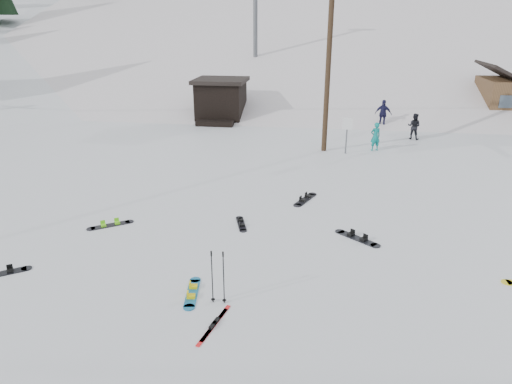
# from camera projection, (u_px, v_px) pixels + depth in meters

# --- Properties ---
(ground) EXTENTS (200.00, 200.00, 0.00)m
(ground) POSITION_uv_depth(u_px,v_px,m) (236.00, 299.00, 11.13)
(ground) COLOR silver
(ground) RESTS_ON ground
(ski_slope) EXTENTS (60.00, 85.24, 65.97)m
(ski_slope) POSITION_uv_depth(u_px,v_px,m) (308.00, 155.00, 66.27)
(ski_slope) COLOR silver
(ski_slope) RESTS_ON ground
(ridge_left) EXTENTS (47.54, 95.03, 58.38)m
(ridge_left) POSITION_uv_depth(u_px,v_px,m) (50.00, 152.00, 64.37)
(ridge_left) COLOR silver
(ridge_left) RESTS_ON ground
(treeline_left) EXTENTS (20.00, 64.00, 10.00)m
(treeline_left) POSITION_uv_depth(u_px,v_px,m) (12.00, 79.00, 52.81)
(treeline_left) COLOR black
(treeline_left) RESTS_ON ground
(treeline_crest) EXTENTS (50.00, 6.00, 10.00)m
(treeline_crest) POSITION_uv_depth(u_px,v_px,m) (317.00, 54.00, 90.73)
(treeline_crest) COLOR black
(treeline_crest) RESTS_ON ski_slope
(utility_pole) EXTENTS (2.00, 0.26, 9.00)m
(utility_pole) POSITION_uv_depth(u_px,v_px,m) (329.00, 57.00, 22.16)
(utility_pole) COLOR #3A2819
(utility_pole) RESTS_ON ground
(trail_sign) EXTENTS (0.50, 0.09, 1.85)m
(trail_sign) POSITION_uv_depth(u_px,v_px,m) (347.00, 129.00, 22.82)
(trail_sign) COLOR #595B60
(trail_sign) RESTS_ON ground
(lift_hut) EXTENTS (3.40, 4.10, 2.75)m
(lift_hut) POSITION_uv_depth(u_px,v_px,m) (221.00, 100.00, 30.72)
(lift_hut) COLOR black
(lift_hut) RESTS_ON ground
(lift_tower_near) EXTENTS (2.20, 0.36, 8.00)m
(lift_tower_near) POSITION_uv_depth(u_px,v_px,m) (255.00, 1.00, 36.67)
(lift_tower_near) COLOR #595B60
(lift_tower_near) RESTS_ON ski_slope
(hero_snowboard) EXTENTS (0.46, 1.48, 0.10)m
(hero_snowboard) POSITION_uv_depth(u_px,v_px,m) (192.00, 292.00, 11.34)
(hero_snowboard) COLOR #186FA2
(hero_snowboard) RESTS_ON ground
(hero_skis) EXTENTS (0.44, 1.54, 0.08)m
(hero_skis) POSITION_uv_depth(u_px,v_px,m) (214.00, 324.00, 10.16)
(hero_skis) COLOR red
(hero_skis) RESTS_ON ground
(ski_poles) EXTENTS (0.38, 0.10, 1.38)m
(ski_poles) POSITION_uv_depth(u_px,v_px,m) (218.00, 277.00, 10.75)
(ski_poles) COLOR black
(ski_poles) RESTS_ON ground
(board_scatter_a) EXTENTS (1.29, 1.00, 0.11)m
(board_scatter_a) POSITION_uv_depth(u_px,v_px,m) (1.00, 273.00, 12.20)
(board_scatter_a) COLOR black
(board_scatter_a) RESTS_ON ground
(board_scatter_b) EXTENTS (0.55, 1.25, 0.09)m
(board_scatter_b) POSITION_uv_depth(u_px,v_px,m) (241.00, 224.00, 15.19)
(board_scatter_b) COLOR black
(board_scatter_b) RESTS_ON ground
(board_scatter_c) EXTENTS (1.30, 1.00, 0.11)m
(board_scatter_c) POSITION_uv_depth(u_px,v_px,m) (110.00, 225.00, 15.10)
(board_scatter_c) COLOR black
(board_scatter_c) RESTS_ON ground
(board_scatter_d) EXTENTS (1.35, 1.14, 0.11)m
(board_scatter_d) POSITION_uv_depth(u_px,v_px,m) (357.00, 238.00, 14.18)
(board_scatter_d) COLOR black
(board_scatter_d) RESTS_ON ground
(board_scatter_f) EXTENTS (0.82, 1.55, 0.12)m
(board_scatter_f) POSITION_uv_depth(u_px,v_px,m) (305.00, 199.00, 17.25)
(board_scatter_f) COLOR black
(board_scatter_f) RESTS_ON ground
(skier_teal) EXTENTS (0.63, 0.52, 1.48)m
(skier_teal) POSITION_uv_depth(u_px,v_px,m) (375.00, 137.00, 23.57)
(skier_teal) COLOR #0C7E79
(skier_teal) RESTS_ON ground
(skier_dark) EXTENTS (0.88, 0.80, 1.48)m
(skier_dark) POSITION_uv_depth(u_px,v_px,m) (414.00, 126.00, 25.84)
(skier_dark) COLOR black
(skier_dark) RESTS_ON ground
(skier_pink) EXTENTS (1.28, 1.00, 1.74)m
(skier_pink) POSITION_uv_depth(u_px,v_px,m) (492.00, 108.00, 30.55)
(skier_pink) COLOR #E65180
(skier_pink) RESTS_ON ground
(skier_navy) EXTENTS (1.11, 0.71, 1.76)m
(skier_navy) POSITION_uv_depth(u_px,v_px,m) (383.00, 114.00, 28.52)
(skier_navy) COLOR #19183C
(skier_navy) RESTS_ON ground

